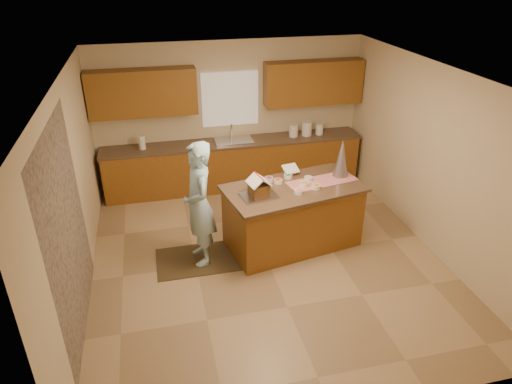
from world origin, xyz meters
TOP-DOWN VIEW (x-y plane):
  - floor at (0.00, 0.00)m, footprint 5.50×5.50m
  - ceiling at (0.00, 0.00)m, footprint 5.50×5.50m
  - wall_back at (0.00, 2.75)m, footprint 5.50×5.50m
  - wall_front at (0.00, -2.75)m, footprint 5.50×5.50m
  - wall_left at (-2.50, 0.00)m, footprint 5.50×5.50m
  - wall_right at (2.50, 0.00)m, footprint 5.50×5.50m
  - stone_accent at (-2.48, -0.80)m, footprint 0.00×2.50m
  - window_curtain at (0.00, 2.72)m, footprint 1.05×0.03m
  - back_counter_base at (0.00, 2.45)m, footprint 4.80×0.60m
  - back_counter_top at (0.00, 2.45)m, footprint 4.85×0.63m
  - upper_cabinet_left at (-1.55, 2.57)m, footprint 1.85×0.35m
  - upper_cabinet_right at (1.55, 2.57)m, footprint 1.85×0.35m
  - sink at (0.00, 2.45)m, footprint 0.70×0.45m
  - faucet at (0.00, 2.63)m, footprint 0.03×0.03m
  - island_base at (0.48, 0.26)m, footprint 2.07×1.31m
  - island_top at (0.48, 0.26)m, footprint 2.17×1.41m
  - table_runner at (0.95, 0.35)m, footprint 1.12×0.58m
  - baking_tray at (-0.08, 0.09)m, footprint 0.55×0.45m
  - cookbook at (0.56, 0.69)m, footprint 0.27×0.22m
  - tinsel_tree at (1.29, 0.47)m, footprint 0.28×0.28m
  - rug at (-0.97, 0.15)m, footprint 1.24×0.81m
  - boy at (-0.92, 0.15)m, footprint 0.50×0.71m
  - canister_a at (1.16, 2.45)m, footprint 0.17×0.17m
  - canister_b at (1.43, 2.45)m, footprint 0.19×0.19m
  - canister_c at (1.68, 2.45)m, footprint 0.15×0.15m
  - paper_towel at (-1.66, 2.45)m, footprint 0.11×0.11m
  - gingerbread_house at (-0.08, 0.09)m, footprint 0.34×0.35m
  - candy_bowls at (0.52, 0.35)m, footprint 0.74×0.65m

SIDE VIEW (x-z plane):
  - floor at x=0.00m, z-range 0.00..0.00m
  - rug at x=-0.97m, z-range 0.00..0.01m
  - back_counter_base at x=0.00m, z-range 0.00..0.88m
  - island_base at x=0.48m, z-range 0.00..0.94m
  - sink at x=0.00m, z-range 0.83..0.95m
  - back_counter_top at x=0.00m, z-range 0.88..0.92m
  - boy at x=-0.92m, z-range 0.01..1.84m
  - island_top at x=0.48m, z-range 0.94..0.98m
  - table_runner at x=0.95m, z-range 0.98..0.99m
  - baking_tray at x=-0.08m, z-range 0.98..1.01m
  - candy_bowls at x=0.52m, z-range 0.98..1.04m
  - canister_c at x=1.68m, z-range 0.92..1.13m
  - canister_a at x=1.16m, z-range 0.92..1.15m
  - paper_towel at x=-1.66m, z-range 0.92..1.17m
  - canister_b at x=1.43m, z-range 0.92..1.19m
  - faucet at x=0.00m, z-range 0.92..1.20m
  - cookbook at x=0.56m, z-range 1.03..1.13m
  - gingerbread_house at x=-0.08m, z-range 0.97..1.27m
  - stone_accent at x=-2.48m, z-range 0.00..2.50m
  - tinsel_tree at x=1.29m, z-range 0.98..1.57m
  - wall_back at x=0.00m, z-range 1.35..1.35m
  - wall_front at x=0.00m, z-range 1.35..1.35m
  - wall_left at x=-2.50m, z-range 1.35..1.35m
  - wall_right at x=2.50m, z-range 1.35..1.35m
  - window_curtain at x=0.00m, z-range 1.15..2.15m
  - upper_cabinet_left at x=-1.55m, z-range 1.50..2.30m
  - upper_cabinet_right at x=1.55m, z-range 1.50..2.30m
  - ceiling at x=0.00m, z-range 2.70..2.70m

